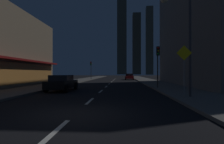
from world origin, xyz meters
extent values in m
cube|color=black|center=(0.00, 32.00, -0.05)|extent=(78.00, 136.00, 0.10)
cube|color=#605E59|center=(7.00, 32.00, 0.07)|extent=(4.00, 76.00, 0.15)
cube|color=#605E59|center=(-7.00, 32.00, 0.07)|extent=(4.00, 76.00, 0.15)
cube|color=silver|center=(0.00, -2.00, 0.01)|extent=(0.16, 2.20, 0.01)
cube|color=silver|center=(0.00, 3.20, 0.01)|extent=(0.16, 2.20, 0.01)
cube|color=silver|center=(0.00, 8.40, 0.01)|extent=(0.16, 2.20, 0.01)
cube|color=silver|center=(0.00, 13.60, 0.01)|extent=(0.16, 2.20, 0.01)
cube|color=silver|center=(0.00, 18.80, 0.01)|extent=(0.16, 2.20, 0.01)
cube|color=silver|center=(0.00, 24.00, 0.01)|extent=(0.16, 2.20, 0.01)
cube|color=silver|center=(0.00, 29.20, 0.01)|extent=(0.16, 2.20, 0.01)
cube|color=silver|center=(0.00, 34.40, 0.01)|extent=(0.16, 2.20, 0.01)
cube|color=silver|center=(0.00, 39.60, 0.01)|extent=(0.16, 2.20, 0.01)
cube|color=#D88C3F|center=(-9.00, 10.34, 1.60)|extent=(0.10, 17.14, 2.20)
cube|color=maroon|center=(-8.60, 10.34, 3.00)|extent=(0.90, 17.74, 0.20)
cube|color=slate|center=(14.50, 16.00, 10.68)|extent=(11.00, 20.00, 21.36)
cube|color=#464234|center=(1.76, 158.99, 36.55)|extent=(8.97, 8.74, 73.10)
cube|color=#3F3C2F|center=(15.75, 156.89, 28.79)|extent=(7.41, 8.96, 57.58)
cube|color=#4C4839|center=(24.67, 136.69, 28.14)|extent=(5.52, 5.46, 56.29)
cube|color=#413E31|center=(38.24, 116.28, 21.42)|extent=(6.32, 6.98, 42.84)
cube|color=black|center=(-3.60, 8.67, 0.61)|extent=(1.80, 4.20, 0.65)
cube|color=black|center=(-3.60, 8.47, 1.17)|extent=(1.64, 2.00, 0.55)
cylinder|color=black|center=(-4.48, 10.07, 0.34)|extent=(0.22, 0.68, 0.68)
cylinder|color=black|center=(-2.72, 10.07, 0.34)|extent=(0.22, 0.68, 0.68)
cylinder|color=black|center=(-4.48, 7.27, 0.34)|extent=(0.22, 0.68, 0.68)
cylinder|color=black|center=(-2.72, 7.27, 0.34)|extent=(0.22, 0.68, 0.68)
sphere|color=white|center=(-4.15, 10.72, 0.67)|extent=(0.18, 0.18, 0.18)
sphere|color=white|center=(-3.05, 10.72, 0.67)|extent=(0.18, 0.18, 0.18)
cube|color=#B21919|center=(3.60, 33.77, 0.61)|extent=(1.80, 4.20, 0.65)
cube|color=black|center=(3.60, 33.57, 1.17)|extent=(1.64, 2.00, 0.55)
cylinder|color=black|center=(2.72, 35.17, 0.34)|extent=(0.22, 0.68, 0.68)
cylinder|color=black|center=(4.48, 35.17, 0.34)|extent=(0.22, 0.68, 0.68)
cylinder|color=black|center=(2.72, 32.37, 0.34)|extent=(0.22, 0.68, 0.68)
cylinder|color=black|center=(4.48, 32.37, 0.34)|extent=(0.22, 0.68, 0.68)
sphere|color=white|center=(3.05, 35.82, 0.67)|extent=(0.18, 0.18, 0.18)
sphere|color=white|center=(4.15, 35.82, 0.67)|extent=(0.18, 0.18, 0.18)
cylinder|color=#B2B2B2|center=(-5.90, 16.39, 0.43)|extent=(0.22, 0.22, 0.55)
sphere|color=#B2B2B2|center=(-5.90, 16.39, 0.70)|extent=(0.21, 0.21, 0.21)
cylinder|color=#B2B2B2|center=(-5.90, 16.39, 0.18)|extent=(0.30, 0.30, 0.06)
cylinder|color=#B2B2B2|center=(-6.06, 16.39, 0.45)|extent=(0.10, 0.10, 0.10)
cylinder|color=#B2B2B2|center=(-5.74, 16.39, 0.45)|extent=(0.10, 0.10, 0.10)
cylinder|color=#2D2D2D|center=(5.50, 10.89, 2.25)|extent=(0.12, 0.12, 4.20)
cube|color=black|center=(5.50, 10.69, 3.85)|extent=(0.32, 0.24, 0.90)
sphere|color=red|center=(5.50, 10.56, 4.13)|extent=(0.18, 0.18, 0.18)
sphere|color=#F2B20C|center=(5.50, 10.56, 3.85)|extent=(0.18, 0.18, 0.18)
sphere|color=#19D833|center=(5.50, 10.56, 3.57)|extent=(0.18, 0.18, 0.18)
cylinder|color=#2D2D2D|center=(-5.50, 33.81, 2.25)|extent=(0.12, 0.12, 4.20)
cube|color=black|center=(-5.50, 33.61, 3.85)|extent=(0.32, 0.24, 0.90)
sphere|color=red|center=(-5.50, 33.48, 4.13)|extent=(0.18, 0.18, 0.18)
sphere|color=#F2B20C|center=(-5.50, 33.48, 3.85)|extent=(0.18, 0.18, 0.18)
sphere|color=#19D833|center=(-5.50, 33.48, 3.57)|extent=(0.18, 0.18, 0.18)
cylinder|color=#38383D|center=(6.20, 4.40, 3.40)|extent=(0.16, 0.16, 6.50)
cylinder|color=slate|center=(5.60, 3.77, 1.35)|extent=(0.08, 0.08, 2.40)
cube|color=yellow|center=(5.60, 3.74, 2.85)|extent=(0.91, 0.03, 0.91)
camera|label=1|loc=(1.88, -6.74, 1.67)|focal=27.47mm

